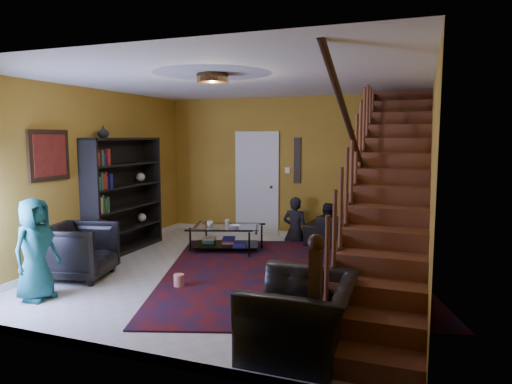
{
  "coord_description": "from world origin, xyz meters",
  "views": [
    {
      "loc": [
        2.51,
        -6.04,
        2.02
      ],
      "look_at": [
        0.13,
        0.4,
        1.18
      ],
      "focal_mm": 32.0,
      "sensor_mm": 36.0,
      "label": 1
    }
  ],
  "objects_px": {
    "sofa": "(362,232)",
    "armchair_left": "(80,251)",
    "armchair_right": "(301,317)",
    "coffee_table": "(226,237)",
    "bookshelf": "(125,197)"
  },
  "relations": [
    {
      "from": "armchair_right",
      "to": "bookshelf",
      "type": "bearing_deg",
      "value": -125.93
    },
    {
      "from": "sofa",
      "to": "armchair_left",
      "type": "bearing_deg",
      "value": 45.87
    },
    {
      "from": "sofa",
      "to": "coffee_table",
      "type": "xyz_separation_m",
      "value": [
        -2.22,
        -1.09,
        -0.04
      ]
    },
    {
      "from": "armchair_left",
      "to": "armchair_right",
      "type": "height_order",
      "value": "armchair_left"
    },
    {
      "from": "bookshelf",
      "to": "armchair_left",
      "type": "relative_size",
      "value": 2.3
    },
    {
      "from": "coffee_table",
      "to": "bookshelf",
      "type": "bearing_deg",
      "value": -160.17
    },
    {
      "from": "sofa",
      "to": "armchair_left",
      "type": "distance_m",
      "value": 4.81
    },
    {
      "from": "armchair_left",
      "to": "coffee_table",
      "type": "height_order",
      "value": "armchair_left"
    },
    {
      "from": "sofa",
      "to": "armchair_right",
      "type": "bearing_deg",
      "value": 93.42
    },
    {
      "from": "armchair_right",
      "to": "coffee_table",
      "type": "height_order",
      "value": "armchair_right"
    },
    {
      "from": "armchair_right",
      "to": "coffee_table",
      "type": "relative_size",
      "value": 0.84
    },
    {
      "from": "armchair_left",
      "to": "coffee_table",
      "type": "bearing_deg",
      "value": -45.01
    },
    {
      "from": "armchair_right",
      "to": "coffee_table",
      "type": "distance_m",
      "value": 3.99
    },
    {
      "from": "bookshelf",
      "to": "sofa",
      "type": "height_order",
      "value": "bookshelf"
    },
    {
      "from": "sofa",
      "to": "armchair_right",
      "type": "relative_size",
      "value": 1.81
    }
  ]
}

